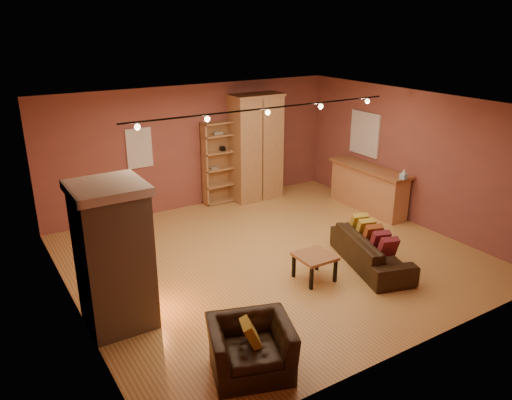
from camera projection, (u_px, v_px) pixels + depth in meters
floor at (272, 257)px, 9.25m from camera, size 7.00×7.00×0.00m
ceiling at (274, 105)px, 8.29m from camera, size 7.00×7.00×0.00m
back_wall at (194, 147)px, 11.36m from camera, size 7.00×0.02×2.80m
left_wall at (67, 226)px, 7.03m from camera, size 0.02×6.50×2.80m
right_wall at (412, 157)px, 10.50m from camera, size 0.02×6.50×2.80m
fireplace at (114, 256)px, 6.90m from camera, size 1.01×0.98×2.12m
back_window at (139, 148)px, 10.65m from camera, size 0.56×0.04×0.86m
bookcase at (218, 162)px, 11.69m from camera, size 0.80×0.31×1.95m
armoire at (256, 147)px, 11.86m from camera, size 1.24×0.70×2.53m
bar_counter at (368, 188)px, 11.36m from camera, size 0.58×2.14×1.02m
tissue_box at (404, 175)px, 10.31m from camera, size 0.13×0.13×0.22m
right_window at (365, 134)px, 11.52m from camera, size 0.05×0.90×1.00m
loveseat at (372, 245)px, 8.80m from camera, size 1.12×2.02×0.79m
armchair at (251, 340)px, 6.11m from camera, size 1.18×0.95×0.89m
coffee_table at (315, 259)px, 8.32m from camera, size 0.60×0.60×0.45m
track_rail at (268, 110)px, 8.48m from camera, size 5.20×0.09×0.13m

